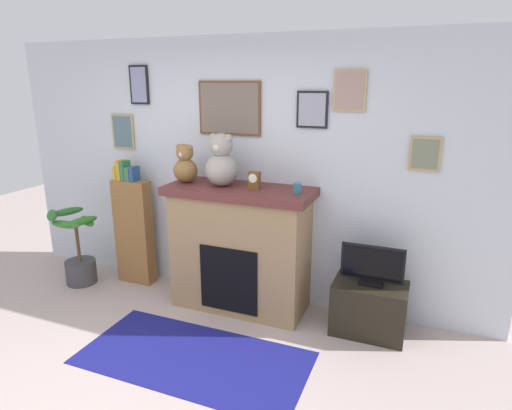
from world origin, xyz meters
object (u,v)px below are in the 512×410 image
teddy_bear_brown (221,162)px  bookshelf (134,228)px  potted_plant (78,254)px  tv_stand (369,308)px  teddy_bear_cream (185,165)px  television (372,266)px  mantel_clock (254,180)px  candle_jar (297,188)px  fireplace (240,248)px

teddy_bear_brown → bookshelf: bearing=175.3°
potted_plant → tv_stand: (3.13, 0.19, -0.11)m
teddy_bear_cream → teddy_bear_brown: bearing=-0.0°
television → mantel_clock: 1.29m
potted_plant → tv_stand: 3.14m
bookshelf → tv_stand: bookshelf is taller
tv_stand → television: television is taller
potted_plant → mantel_clock: bearing=5.4°
mantel_clock → candle_jar: bearing=0.2°
fireplace → television: 1.26m
bookshelf → tv_stand: 2.61m
tv_stand → teddy_bear_brown: bearing=179.8°
potted_plant → television: bearing=3.4°
television → mantel_clock: size_ratio=3.36×
teddy_bear_cream → television: bearing=-0.2°
fireplace → teddy_bear_brown: bearing=-174.1°
bookshelf → candle_jar: 1.99m
mantel_clock → television: bearing=-0.3°
candle_jar → teddy_bear_cream: bearing=-180.0°
bookshelf → teddy_bear_cream: 1.08m
fireplace → teddy_bear_cream: teddy_bear_cream is taller
fireplace → teddy_bear_brown: (-0.18, -0.02, 0.83)m
potted_plant → candle_jar: (2.44, 0.19, 0.93)m
bookshelf → tv_stand: size_ratio=2.16×
television → mantel_clock: mantel_clock is taller
television → teddy_bear_brown: teddy_bear_brown is taller
television → potted_plant: bearing=-176.6°
potted_plant → mantel_clock: (2.03, 0.19, 0.96)m
mantel_clock → teddy_bear_cream: size_ratio=0.43×
fireplace → potted_plant: (-1.87, -0.21, -0.27)m
television → bookshelf: bearing=177.7°
potted_plant → candle_jar: size_ratio=9.30×
tv_stand → teddy_bear_cream: 2.16m
tv_stand → fireplace: bearing=178.9°
fireplace → potted_plant: 1.90m
television → teddy_bear_cream: teddy_bear_cream is taller
potted_plant → tv_stand: bearing=3.4°
potted_plant → teddy_bear_brown: (1.69, 0.19, 1.10)m
candle_jar → mantel_clock: 0.41m
bookshelf → candle_jar: bearing=-2.9°
potted_plant → mantel_clock: 2.25m
tv_stand → teddy_bear_brown: teddy_bear_brown is taller
television → candle_jar: (-0.69, 0.01, 0.63)m
teddy_bear_brown → teddy_bear_cream: bearing=180.0°
teddy_bear_cream → tv_stand: bearing=-0.2°
tv_stand → television: 0.40m
fireplace → potted_plant: size_ratio=1.64×
candle_jar → teddy_bear_cream: (-1.13, -0.00, 0.12)m
fireplace → mantel_clock: bearing=-7.0°
potted_plant → tv_stand: potted_plant is taller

